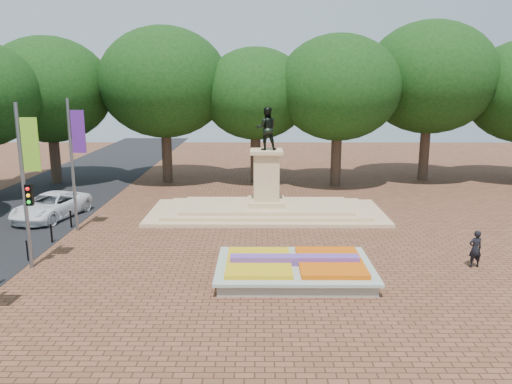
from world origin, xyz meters
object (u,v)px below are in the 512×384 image
flower_bed (295,268)px  van (51,206)px  pedestrian (475,249)px  monument (266,200)px

flower_bed → van: 16.29m
van → pedestrian: (21.39, -7.78, 0.08)m
van → pedestrian: pedestrian is taller
flower_bed → pedestrian: (7.79, 1.19, 0.44)m
monument → van: monument is taller
flower_bed → van: van is taller
flower_bed → van: (-13.60, 8.97, 0.36)m
monument → pedestrian: bearing=-45.0°
van → pedestrian: size_ratio=3.25×
monument → pedestrian: (8.82, -8.81, -0.07)m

